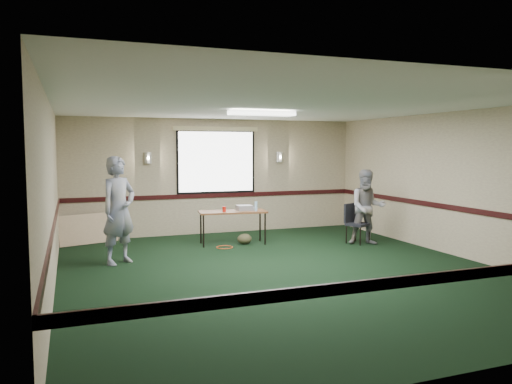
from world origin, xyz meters
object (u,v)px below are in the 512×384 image
object	(u,v)px
folding_table	(233,213)
person_left	(119,210)
person_right	(367,207)
projector	(244,208)
conference_chair	(355,220)

from	to	relation	value
folding_table	person_left	size ratio (longest dim) A/B	0.78
person_right	projector	bearing A→B (deg)	177.21
folding_table	conference_chair	world-z (taller)	conference_chair
folding_table	person_right	xyz separation A→B (m)	(2.63, -1.01, 0.13)
conference_chair	person_right	bearing A→B (deg)	-78.31
folding_table	conference_chair	bearing A→B (deg)	-10.53
conference_chair	person_left	distance (m)	4.90
conference_chair	person_right	xyz separation A→B (m)	(0.16, -0.22, 0.29)
conference_chair	person_right	distance (m)	0.40
folding_table	person_right	bearing A→B (deg)	-13.78
folding_table	person_left	world-z (taller)	person_left
projector	person_left	distance (m)	2.87
person_left	person_right	bearing A→B (deg)	-35.14
projector	conference_chair	size ratio (longest dim) A/B	0.38
person_left	person_right	xyz separation A→B (m)	(5.04, -0.01, -0.15)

